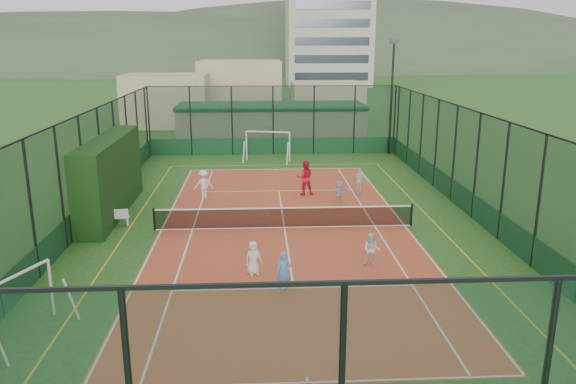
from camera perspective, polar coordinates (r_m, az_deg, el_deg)
The scene contains 20 objects.
ground at distance 25.36m, azimuth -0.37°, elevation -3.66°, with size 300.00×300.00×0.00m, color #27501B.
court_slab at distance 25.36m, azimuth -0.37°, elevation -3.65°, with size 11.17×23.97×0.01m, color #C8492C.
tennis_net at distance 25.20m, azimuth -0.37°, elevation -2.52°, with size 11.67×0.12×1.06m, color black, non-canonical shape.
perimeter_fence at distance 24.67m, azimuth -0.38°, elevation 1.85°, with size 18.12×34.12×5.00m, color #113421, non-canonical shape.
floodlight_ne at distance 41.93m, azimuth 10.47°, elevation 9.37°, with size 0.60×0.26×8.25m, color black, non-canonical shape.
clubhouse at distance 46.46m, azimuth -1.70°, elevation 6.99°, with size 15.20×7.20×3.15m, color tan, non-canonical shape.
apartment_tower at distance 107.01m, azimuth 4.15°, elevation 18.79°, with size 15.00×12.00×30.00m, color beige.
distant_hills at distance 174.17m, azimuth -2.82°, elevation 12.46°, with size 200.00×60.00×24.00m, color #384C33, non-canonical shape.
hedge_left at distance 28.37m, azimuth -17.65°, elevation 1.54°, with size 1.27×8.44×3.69m, color black.
white_bench at distance 26.72m, azimuth -17.41°, elevation -2.43°, with size 1.51×0.42×0.85m, color white, non-canonical shape.
futsal_goal_near at distance 17.93m, azimuth -25.86°, elevation -10.43°, with size 0.81×2.79×1.80m, color white, non-canonical shape.
futsal_goal_far at distance 39.27m, azimuth -2.06°, elevation 4.65°, with size 3.17×0.92×2.05m, color white, non-canonical shape.
child_near_left at distance 20.30m, azimuth -3.54°, elevation -6.70°, with size 0.61×0.40×1.24m, color white.
child_near_mid at distance 18.88m, azimuth -0.43°, elevation -8.14°, with size 0.51×0.34×1.41m, color #519AE7.
child_near_right at distance 21.18m, azimuth 8.48°, elevation -5.82°, with size 0.63×0.49×1.29m, color white.
child_far_left at distance 30.11m, azimuth -8.58°, elevation 0.78°, with size 1.00×0.58×1.55m, color white.
child_far_right at distance 30.76m, azimuth 7.29°, elevation 1.06°, with size 0.87×0.36×1.48m, color silver.
child_far_back at distance 29.12m, azimuth 5.18°, elevation 0.01°, with size 1.10×0.35×1.18m, color silver.
coach at distance 30.54m, azimuth 1.73°, elevation 1.47°, with size 0.92×0.72×1.89m, color red.
tennis_balls at distance 26.25m, azimuth -1.84°, elevation -2.91°, with size 1.52×1.49×0.07m.
Camera 1 is at (-1.15, -23.98, 8.19)m, focal length 35.00 mm.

